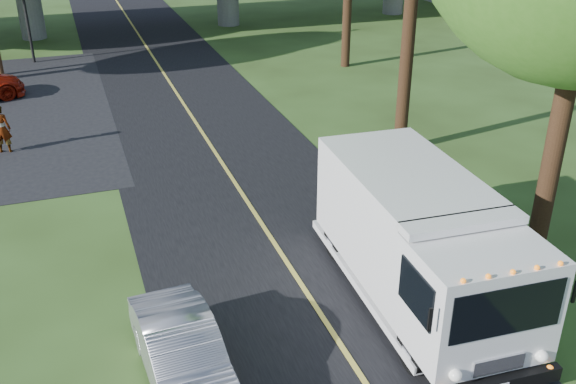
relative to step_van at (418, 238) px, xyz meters
name	(u,v)px	position (x,y,z in m)	size (l,w,h in m)	color
ground	(340,345)	(-2.20, -0.95, -1.57)	(120.00, 120.00, 0.00)	#2D4418
road	(221,162)	(-2.20, 9.05, -1.56)	(7.00, 90.00, 0.02)	black
lane_line	(221,162)	(-2.20, 9.05, -1.54)	(0.12, 90.00, 0.01)	gold
step_van	(418,238)	(0.00, 0.00, 0.00)	(2.88, 7.01, 2.89)	white
silver_sedan	(183,355)	(-5.40, -0.95, -0.94)	(1.34, 3.83, 1.26)	gray
pedestrian	(1,129)	(-9.10, 12.42, -0.70)	(0.64, 0.42, 1.74)	gray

